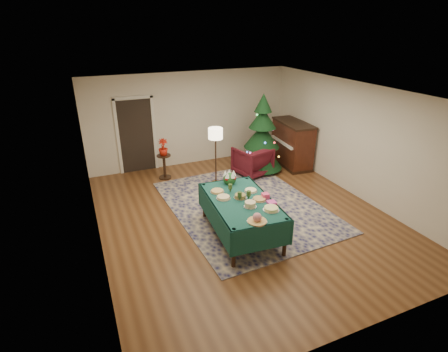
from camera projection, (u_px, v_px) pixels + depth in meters
name	position (u px, v px, depth m)	size (l,w,h in m)	color
room_shell	(244.00, 159.00, 7.23)	(7.00, 7.00, 7.00)	#593319
doorway	(136.00, 134.00, 9.67)	(1.08, 0.04, 2.16)	black
rug	(244.00, 206.00, 8.16)	(3.20, 4.20, 0.02)	#131447
buffet_table	(241.00, 207.00, 6.81)	(1.34, 2.11, 0.79)	black
platter_0	(257.00, 218.00, 5.98)	(0.35, 0.35, 0.17)	silver
platter_1	(271.00, 209.00, 6.37)	(0.30, 0.30, 0.07)	silver
platter_2	(250.00, 204.00, 6.48)	(0.24, 0.24, 0.11)	silver
platter_3	(259.00, 199.00, 6.73)	(0.28, 0.28, 0.04)	silver
platter_4	(223.00, 197.00, 6.79)	(0.29, 0.29, 0.05)	silver
platter_5	(240.00, 196.00, 6.81)	(0.26, 0.26, 0.08)	silver
platter_6	(251.00, 191.00, 7.08)	(0.27, 0.27, 0.04)	silver
platter_7	(217.00, 191.00, 7.05)	(0.29, 0.29, 0.04)	silver
goblet_0	(230.00, 188.00, 7.01)	(0.08, 0.08, 0.18)	#2D471E
goblet_1	(249.00, 195.00, 6.73)	(0.08, 0.08, 0.18)	#2D471E
goblet_2	(240.00, 196.00, 6.69)	(0.08, 0.08, 0.18)	#2D471E
napkin_stack	(272.00, 203.00, 6.61)	(0.16, 0.16, 0.04)	#DF3E9E
gift_box	(265.00, 196.00, 6.79)	(0.13, 0.13, 0.11)	#EC4172
centerpiece	(230.00, 178.00, 7.38)	(0.28, 0.28, 0.33)	#1E4C1E
armchair	(252.00, 159.00, 9.69)	(0.87, 0.81, 0.89)	#470F17
floor_lamp	(216.00, 137.00, 8.81)	(0.37, 0.37, 1.51)	#A57F3F
side_table	(165.00, 167.00, 9.49)	(0.38, 0.38, 0.67)	black
potted_plant	(163.00, 151.00, 9.30)	(0.25, 0.45, 0.25)	#B31C0C
christmas_tree	(262.00, 137.00, 9.72)	(1.45, 1.45, 2.22)	black
piano	(292.00, 144.00, 10.28)	(0.84, 1.57, 1.31)	black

